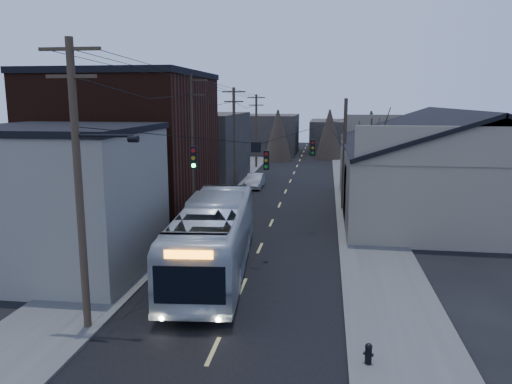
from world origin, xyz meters
TOP-DOWN VIEW (x-y plane):
  - ground at (0.00, 0.00)m, footprint 160.00×160.00m
  - road_surface at (0.00, 30.00)m, footprint 9.00×110.00m
  - sidewalk_left at (-6.50, 30.00)m, footprint 4.00×110.00m
  - sidewalk_right at (6.50, 30.00)m, footprint 4.00×110.00m
  - building_clapboard at (-9.00, 9.00)m, footprint 8.00×8.00m
  - building_brick at (-10.00, 20.00)m, footprint 10.00×12.00m
  - building_left_far at (-9.50, 36.00)m, footprint 9.00×14.00m
  - warehouse at (13.00, 25.00)m, footprint 16.16×20.60m
  - building_far_left at (-6.00, 65.00)m, footprint 10.00×12.00m
  - building_far_right at (7.00, 70.00)m, footprint 12.00×14.00m
  - bare_tree at (6.50, 20.00)m, footprint 0.40×0.40m
  - utility_lines at (-3.11, 24.14)m, footprint 11.24×45.28m
  - bus at (-1.68, 9.55)m, footprint 4.18×13.19m
  - parked_car at (-3.08, 33.54)m, footprint 1.46×4.17m
  - fire_hydrant at (5.13, 1.74)m, footprint 0.34×0.24m

SIDE VIEW (x-z plane):
  - ground at x=0.00m, z-range 0.00..0.00m
  - road_surface at x=0.00m, z-range 0.00..0.02m
  - sidewalk_left at x=-6.50m, z-range 0.00..0.12m
  - sidewalk_right at x=6.50m, z-range 0.00..0.12m
  - fire_hydrant at x=5.13m, z-range 0.14..0.83m
  - parked_car at x=-3.08m, z-range 0.00..1.37m
  - bus at x=-1.68m, z-range 0.00..3.61m
  - building_far_right at x=7.00m, z-range 0.00..5.00m
  - warehouse at x=13.00m, z-range -1.17..6.56m
  - building_far_left at x=-6.00m, z-range 0.00..6.00m
  - building_clapboard at x=-9.00m, z-range 0.00..7.00m
  - building_left_far at x=-9.50m, z-range 0.00..7.00m
  - bare_tree at x=6.50m, z-range 0.00..7.20m
  - utility_lines at x=-3.11m, z-range -0.30..10.20m
  - building_brick at x=-10.00m, z-range 0.00..10.00m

